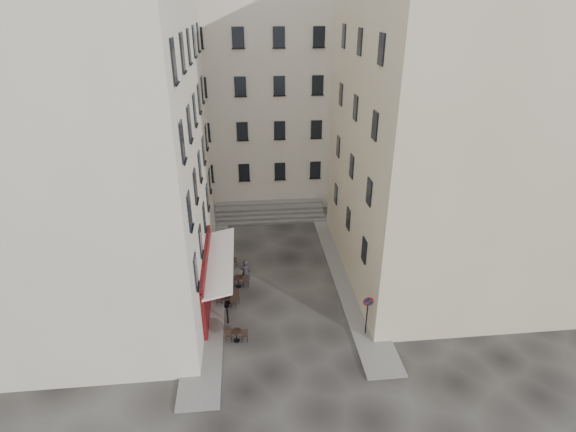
{
  "coord_description": "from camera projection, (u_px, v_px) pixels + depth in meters",
  "views": [
    {
      "loc": [
        -1.91,
        -21.48,
        16.55
      ],
      "look_at": [
        0.67,
        4.0,
        4.14
      ],
      "focal_mm": 28.0,
      "sensor_mm": 36.0,
      "label": 1
    }
  ],
  "objects": [
    {
      "name": "pedestrian",
      "position": [
        245.0,
        272.0,
        28.58
      ],
      "size": [
        0.67,
        0.49,
        1.73
      ],
      "primitive_type": "imported",
      "rotation": [
        0.0,
        0.0,
        3.26
      ],
      "color": "#232127",
      "rests_on": "ground"
    },
    {
      "name": "stone_steps",
      "position": [
        270.0,
        212.0,
        37.71
      ],
      "size": [
        9.0,
        3.15,
        0.8
      ],
      "color": "#5D5A58",
      "rests_on": "ground"
    },
    {
      "name": "bollard_far",
      "position": [
        230.0,
        252.0,
        31.47
      ],
      "size": [
        0.12,
        0.12,
        0.98
      ],
      "color": "black",
      "rests_on": "ground"
    },
    {
      "name": "building_back",
      "position": [
        252.0,
        90.0,
        39.49
      ],
      "size": [
        18.2,
        10.2,
        18.6
      ],
      "color": "beige",
      "rests_on": "ground"
    },
    {
      "name": "sidewalk_left",
      "position": [
        211.0,
        275.0,
        29.77
      ],
      "size": [
        2.0,
        22.0,
        0.12
      ],
      "primitive_type": "cube",
      "color": "slate",
      "rests_on": "ground"
    },
    {
      "name": "bistro_table_e",
      "position": [
        228.0,
        262.0,
        30.56
      ],
      "size": [
        1.14,
        0.53,
        0.8
      ],
      "color": "black",
      "rests_on": "ground"
    },
    {
      "name": "bistro_table_b",
      "position": [
        226.0,
        301.0,
        26.59
      ],
      "size": [
        1.18,
        0.55,
        0.83
      ],
      "color": "black",
      "rests_on": "ground"
    },
    {
      "name": "bistro_table_c",
      "position": [
        228.0,
        296.0,
        26.9
      ],
      "size": [
        1.41,
        0.66,
        0.99
      ],
      "color": "black",
      "rests_on": "ground"
    },
    {
      "name": "cafe_storefront",
      "position": [
        209.0,
        277.0,
        26.31
      ],
      "size": [
        1.74,
        7.3,
        3.5
      ],
      "color": "#490A0D",
      "rests_on": "ground"
    },
    {
      "name": "bistro_table_a",
      "position": [
        236.0,
        334.0,
        23.9
      ],
      "size": [
        1.22,
        0.57,
        0.86
      ],
      "color": "black",
      "rests_on": "ground"
    },
    {
      "name": "bollard_mid",
      "position": [
        229.0,
        280.0,
        28.34
      ],
      "size": [
        0.12,
        0.12,
        0.98
      ],
      "color": "black",
      "rests_on": "ground"
    },
    {
      "name": "no_parking_sign",
      "position": [
        368.0,
        308.0,
        23.73
      ],
      "size": [
        0.58,
        0.11,
        2.53
      ],
      "rotation": [
        0.0,
        0.0,
        -0.07
      ],
      "color": "black",
      "rests_on": "ground"
    },
    {
      "name": "building_right",
      "position": [
        453.0,
        134.0,
        26.65
      ],
      "size": [
        12.2,
        14.2,
        18.6
      ],
      "color": "tan",
      "rests_on": "ground"
    },
    {
      "name": "bollard_near",
      "position": [
        228.0,
        315.0,
        25.2
      ],
      "size": [
        0.12,
        0.12,
        0.98
      ],
      "color": "black",
      "rests_on": "ground"
    },
    {
      "name": "building_left",
      "position": [
        81.0,
        129.0,
        23.86
      ],
      "size": [
        12.2,
        16.2,
        20.6
      ],
      "color": "beige",
      "rests_on": "ground"
    },
    {
      "name": "bistro_table_d",
      "position": [
        238.0,
        281.0,
        28.43
      ],
      "size": [
        1.29,
        0.6,
        0.91
      ],
      "color": "black",
      "rests_on": "ground"
    },
    {
      "name": "sidewalk_right",
      "position": [
        347.0,
        275.0,
        29.69
      ],
      "size": [
        2.0,
        18.0,
        0.12
      ],
      "primitive_type": "cube",
      "color": "slate",
      "rests_on": "ground"
    },
    {
      "name": "ground",
      "position": [
        284.0,
        308.0,
        26.62
      ],
      "size": [
        90.0,
        90.0,
        0.0
      ],
      "primitive_type": "plane",
      "color": "black",
      "rests_on": "ground"
    }
  ]
}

